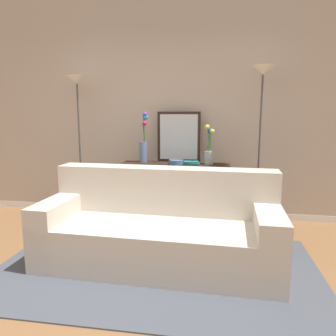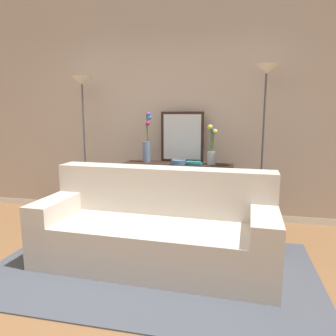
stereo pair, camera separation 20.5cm
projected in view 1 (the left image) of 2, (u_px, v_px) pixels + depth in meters
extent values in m
cube|color=brown|center=(90.00, 314.00, 2.25)|extent=(16.00, 16.00, 0.02)
cube|color=white|center=(155.00, 210.00, 4.55)|extent=(12.00, 0.15, 0.09)
cube|color=#B7A899|center=(155.00, 101.00, 4.29)|extent=(12.00, 0.14, 3.00)
cube|color=#474C56|center=(157.00, 269.00, 2.88)|extent=(2.92, 1.73, 0.01)
cube|color=beige|center=(158.00, 243.00, 2.94)|extent=(2.22, 0.95, 0.42)
cube|color=beige|center=(165.00, 190.00, 3.17)|extent=(2.20, 0.34, 0.46)
cube|color=beige|center=(62.00, 227.00, 3.11)|extent=(0.27, 0.88, 0.60)
cube|color=beige|center=(268.00, 242.00, 2.74)|extent=(0.27, 0.88, 0.60)
cube|color=black|center=(175.00, 164.00, 4.05)|extent=(1.39, 0.34, 0.03)
cube|color=black|center=(175.00, 211.00, 4.15)|extent=(1.28, 0.29, 0.01)
cube|color=black|center=(122.00, 195.00, 4.08)|extent=(0.05, 0.05, 0.76)
cube|color=black|center=(228.00, 199.00, 3.87)|extent=(0.05, 0.05, 0.76)
cube|color=black|center=(128.00, 189.00, 4.36)|extent=(0.05, 0.05, 0.76)
cube|color=black|center=(227.00, 193.00, 4.15)|extent=(0.05, 0.05, 0.76)
cylinder|color=#4C4C51|center=(83.00, 218.00, 4.28)|extent=(0.26, 0.26, 0.02)
cylinder|color=#4C4C51|center=(80.00, 153.00, 4.13)|extent=(0.02, 0.02, 1.76)
cone|color=silver|center=(77.00, 80.00, 3.97)|extent=(0.28, 0.28, 0.10)
cylinder|color=#4C4C51|center=(255.00, 227.00, 3.92)|extent=(0.26, 0.26, 0.02)
cylinder|color=#4C4C51|center=(259.00, 154.00, 3.77)|extent=(0.02, 0.02, 1.83)
cone|color=silver|center=(263.00, 70.00, 3.61)|extent=(0.28, 0.28, 0.10)
cube|color=black|center=(179.00, 137.00, 4.12)|extent=(0.56, 0.02, 0.66)
cube|color=silver|center=(179.00, 137.00, 4.11)|extent=(0.49, 0.01, 0.59)
cylinder|color=#6B84AD|center=(143.00, 152.00, 4.12)|extent=(0.10, 0.10, 0.27)
cylinder|color=#3D7538|center=(144.00, 133.00, 4.06)|extent=(0.02, 0.02, 0.24)
sphere|color=#CB1D71|center=(144.00, 123.00, 4.03)|extent=(0.06, 0.06, 0.06)
cylinder|color=#3D7538|center=(144.00, 130.00, 4.07)|extent=(0.02, 0.04, 0.31)
sphere|color=#34A4D3|center=(145.00, 117.00, 4.05)|extent=(0.07, 0.07, 0.07)
cylinder|color=#3D7538|center=(144.00, 128.00, 4.06)|extent=(0.01, 0.05, 0.35)
sphere|color=#7242D9|center=(145.00, 114.00, 4.03)|extent=(0.05, 0.05, 0.05)
cylinder|color=silver|center=(209.00, 158.00, 3.96)|extent=(0.11, 0.11, 0.16)
cylinder|color=#3D7538|center=(210.00, 141.00, 3.93)|extent=(0.01, 0.03, 0.25)
sphere|color=#E0D149|center=(212.00, 131.00, 3.91)|extent=(0.06, 0.06, 0.06)
cylinder|color=#3D7538|center=(210.00, 141.00, 3.94)|extent=(0.02, 0.01, 0.25)
sphere|color=blue|center=(210.00, 131.00, 3.94)|extent=(0.07, 0.07, 0.07)
cylinder|color=#3D7538|center=(208.00, 139.00, 3.93)|extent=(0.03, 0.02, 0.31)
sphere|color=#7648D7|center=(208.00, 126.00, 3.93)|extent=(0.05, 0.05, 0.05)
cylinder|color=#3D7538|center=(208.00, 139.00, 3.91)|extent=(0.03, 0.03, 0.30)
sphere|color=yellow|center=(207.00, 127.00, 3.88)|extent=(0.06, 0.06, 0.06)
cylinder|color=#4C7093|center=(176.00, 162.00, 3.94)|extent=(0.19, 0.19, 0.05)
torus|color=#4C7093|center=(176.00, 160.00, 3.93)|extent=(0.18, 0.18, 0.01)
cube|color=#1E7075|center=(191.00, 164.00, 3.93)|extent=(0.21, 0.16, 0.02)
cube|color=#1E7075|center=(191.00, 162.00, 3.93)|extent=(0.19, 0.15, 0.02)
cube|color=#2D2D33|center=(135.00, 215.00, 4.25)|extent=(0.05, 0.18, 0.13)
cube|color=#1E7075|center=(138.00, 216.00, 4.24)|extent=(0.03, 0.18, 0.10)
cube|color=tan|center=(141.00, 215.00, 4.24)|extent=(0.04, 0.14, 0.12)
cube|color=silver|center=(144.00, 215.00, 4.23)|extent=(0.03, 0.17, 0.13)
cube|color=#6B3360|center=(146.00, 216.00, 4.23)|extent=(0.03, 0.17, 0.10)
cube|color=gold|center=(150.00, 216.00, 4.22)|extent=(0.06, 0.15, 0.12)
cube|color=maroon|center=(153.00, 216.00, 4.21)|extent=(0.04, 0.18, 0.13)
cube|color=slate|center=(157.00, 216.00, 4.20)|extent=(0.05, 0.17, 0.12)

